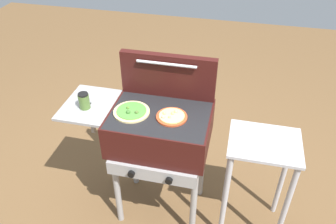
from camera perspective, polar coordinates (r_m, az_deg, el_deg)
The scene contains 7 objects.
ground_plane at distance 2.75m, azimuth -1.05°, elevation -15.47°, with size 8.00×8.00×0.00m, color brown.
grill at distance 2.20m, azimuth -1.65°, elevation -3.27°, with size 0.96×0.53×0.90m.
grill_lid_open at distance 2.20m, azimuth 0.00°, elevation 6.16°, with size 0.63×0.08×0.30m.
pizza_veggie at distance 2.13m, azimuth -6.19°, elevation 0.08°, with size 0.23×0.23×0.04m.
pizza_cheese at distance 2.07m, azimuth 0.61°, elevation -0.75°, with size 0.19×0.19×0.03m.
sauce_jar at distance 2.20m, azimuth -14.01°, elevation 1.85°, with size 0.07×0.07×0.11m.
prep_table at distance 2.30m, azimuth 15.17°, elevation -9.21°, with size 0.44×0.36×0.80m.
Camera 1 is at (0.43, -1.64, 2.16)m, focal length 36.04 mm.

